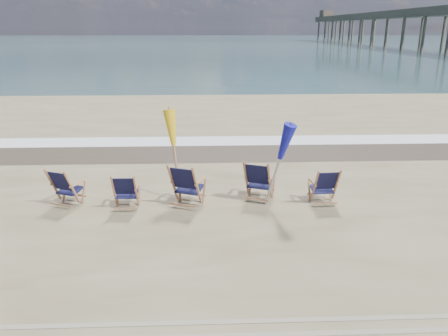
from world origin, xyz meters
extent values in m
plane|color=#355458|center=(0.00, 128.00, 0.00)|extent=(400.00, 400.00, 0.00)
cube|color=silver|center=(0.00, 8.30, 0.00)|extent=(200.00, 1.40, 0.01)
cube|color=#42362A|center=(0.00, 6.80, 0.00)|extent=(200.00, 2.60, 0.00)
cylinder|color=#A9724B|center=(-1.15, 2.57, 1.10)|extent=(0.06, 0.06, 2.20)
cone|color=yellow|center=(-1.15, 2.57, 1.72)|extent=(0.30, 0.30, 0.85)
cylinder|color=#A5A5AD|center=(1.19, 1.97, 1.04)|extent=(0.06, 0.06, 2.08)
cone|color=#16179C|center=(1.19, 1.97, 1.61)|extent=(0.30, 0.30, 0.85)
camera|label=1|loc=(-0.38, -7.45, 4.01)|focal=35.00mm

